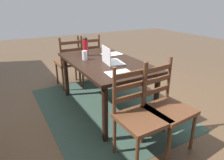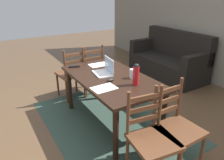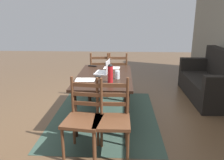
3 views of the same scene
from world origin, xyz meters
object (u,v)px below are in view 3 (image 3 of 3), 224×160
dining_table (104,81)px  drinking_glass (117,75)px  chair_left_near (101,74)px  couch (212,82)px  computer_mouse (98,76)px  chair_right_far (112,119)px  laptop (105,70)px  chair_right_near (84,119)px  water_bottle (110,73)px  chair_left_far (117,75)px  tv_remote (92,66)px

dining_table → drinking_glass: drinking_glass is taller
chair_left_near → drinking_glass: 1.36m
couch → computer_mouse: size_ratio=18.00×
chair_left_near → computer_mouse: size_ratio=9.50×
chair_right_far → laptop: size_ratio=2.73×
chair_right_far → chair_right_near: size_ratio=1.00×
chair_left_near → chair_right_near: bearing=0.0°
water_bottle → drinking_glass: water_bottle is taller
chair_left_near → water_bottle: water_bottle is taller
chair_right_far → water_bottle: water_bottle is taller
chair_left_near → laptop: bearing=10.2°
dining_table → drinking_glass: (0.19, 0.22, 0.16)m
couch → chair_right_far: bearing=-44.0°
chair_right_far → chair_left_near: size_ratio=1.00×
water_bottle → couch: bearing=124.2°
chair_left_far → tv_remote: size_ratio=5.59×
dining_table → water_bottle: water_bottle is taller
chair_left_near → computer_mouse: chair_left_near is taller
chair_left_far → tv_remote: chair_left_far is taller
chair_right_near → chair_left_near: size_ratio=1.00×
chair_right_near → chair_left_far: (-2.13, 0.35, 0.00)m
couch → water_bottle: bearing=-55.8°
chair_right_near → water_bottle: bearing=156.4°
chair_right_far → laptop: 1.27m
dining_table → laptop: (-0.15, -0.01, 0.15)m
couch → drinking_glass: couch is taller
water_bottle → tv_remote: (-1.04, -0.40, -0.14)m
chair_right_far → chair_left_near: (-2.13, -0.35, 0.00)m
dining_table → water_bottle: (0.40, 0.12, 0.24)m
chair_left_far → drinking_glass: (1.26, 0.04, 0.33)m
chair_left_far → tv_remote: bearing=-47.3°
couch → laptop: size_ratio=5.17×
laptop → couch: bearing=111.2°
drinking_glass → tv_remote: size_ratio=0.75×
chair_right_near → chair_left_near: 2.13m
laptop → dining_table: bearing=3.6°
drinking_glass → tv_remote: 0.97m
chair_right_near → computer_mouse: bearing=175.1°
chair_right_near → chair_left_near: bearing=-180.0°
couch → water_bottle: 2.52m
chair_right_far → couch: bearing=136.0°
chair_left_far → chair_right_near: bearing=-9.4°
water_bottle → drinking_glass: 0.24m
tv_remote → dining_table: bearing=-137.4°
chair_left_far → computer_mouse: (1.19, -0.27, 0.29)m
computer_mouse → chair_left_far: bearing=163.8°
dining_table → chair_left_near: (-1.07, -0.17, -0.18)m
chair_right_far → chair_left_near: bearing=-170.6°
chair_right_near → computer_mouse: (-0.94, 0.08, 0.29)m
couch → tv_remote: 2.50m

